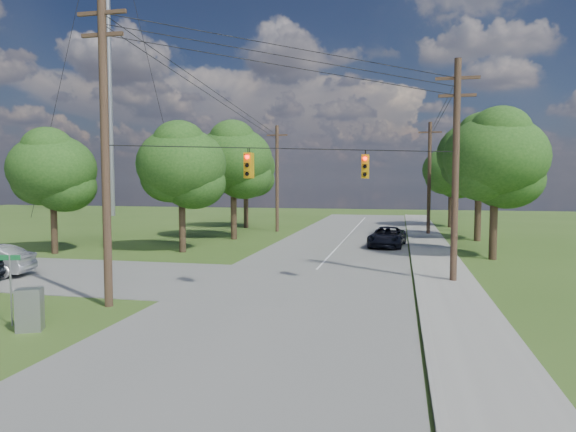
% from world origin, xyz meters
% --- Properties ---
extents(ground, '(140.00, 140.00, 0.00)m').
position_xyz_m(ground, '(0.00, 0.00, 0.00)').
color(ground, '#38571D').
rests_on(ground, ground).
extents(main_road, '(10.00, 100.00, 0.03)m').
position_xyz_m(main_road, '(2.00, 5.00, 0.01)').
color(main_road, gray).
rests_on(main_road, ground).
extents(sidewalk_east, '(2.60, 100.00, 0.12)m').
position_xyz_m(sidewalk_east, '(8.70, 5.00, 0.06)').
color(sidewalk_east, '#9E9C94').
rests_on(sidewalk_east, ground).
extents(pole_sw, '(2.00, 0.32, 12.00)m').
position_xyz_m(pole_sw, '(-4.60, 0.40, 6.23)').
color(pole_sw, '#4D3627').
rests_on(pole_sw, ground).
extents(pole_ne, '(2.00, 0.32, 10.50)m').
position_xyz_m(pole_ne, '(8.90, 8.00, 5.47)').
color(pole_ne, '#4D3627').
rests_on(pole_ne, ground).
extents(pole_north_e, '(2.00, 0.32, 10.00)m').
position_xyz_m(pole_north_e, '(8.90, 30.00, 5.13)').
color(pole_north_e, '#4D3627').
rests_on(pole_north_e, ground).
extents(pole_north_w, '(2.00, 0.32, 10.00)m').
position_xyz_m(pole_north_w, '(-5.00, 30.00, 5.13)').
color(pole_north_w, '#4D3627').
rests_on(pole_north_w, ground).
extents(power_lines, '(13.93, 29.62, 4.93)m').
position_xyz_m(power_lines, '(1.50, 11.54, 9.15)').
color(power_lines, black).
rests_on(power_lines, ground).
extents(traffic_signals, '(4.91, 3.27, 1.05)m').
position_xyz_m(traffic_signals, '(2.55, 4.43, 5.50)').
color(traffic_signals, '#C98C0B').
rests_on(traffic_signals, ground).
extents(radio_mast, '(0.70, 0.70, 45.00)m').
position_xyz_m(radio_mast, '(-32.00, 46.00, 22.50)').
color(radio_mast, gray).
rests_on(radio_mast, ground).
extents(tree_w_near, '(6.00, 6.00, 8.40)m').
position_xyz_m(tree_w_near, '(-8.00, 15.00, 5.92)').
color(tree_w_near, '#473523').
rests_on(tree_w_near, ground).
extents(tree_w_mid, '(6.40, 6.40, 9.22)m').
position_xyz_m(tree_w_mid, '(-7.00, 23.00, 6.58)').
color(tree_w_mid, '#473523').
rests_on(tree_w_mid, ground).
extents(tree_w_far, '(6.00, 6.00, 8.73)m').
position_xyz_m(tree_w_far, '(-9.00, 33.00, 6.25)').
color(tree_w_far, '#473523').
rests_on(tree_w_far, ground).
extents(tree_e_near, '(6.20, 6.20, 8.81)m').
position_xyz_m(tree_e_near, '(12.00, 16.00, 6.25)').
color(tree_e_near, '#473523').
rests_on(tree_e_near, ground).
extents(tree_e_mid, '(6.60, 6.60, 9.64)m').
position_xyz_m(tree_e_mid, '(12.50, 26.00, 6.91)').
color(tree_e_mid, '#473523').
rests_on(tree_e_mid, ground).
extents(tree_e_far, '(5.80, 5.80, 8.32)m').
position_xyz_m(tree_e_far, '(11.50, 38.00, 5.92)').
color(tree_e_far, '#473523').
rests_on(tree_e_far, ground).
extents(tree_cross_n, '(5.60, 5.60, 7.91)m').
position_xyz_m(tree_cross_n, '(-16.00, 12.50, 5.59)').
color(tree_cross_n, '#473523').
rests_on(tree_cross_n, ground).
extents(car_main_north, '(2.86, 5.35, 1.43)m').
position_xyz_m(car_main_north, '(5.50, 20.70, 0.74)').
color(car_main_north, black).
rests_on(car_main_north, main_road).
extents(control_cabinet, '(0.93, 0.82, 1.39)m').
position_xyz_m(control_cabinet, '(-5.28, -3.09, 0.69)').
color(control_cabinet, gray).
rests_on(control_cabinet, ground).
extents(street_name_sign, '(0.71, 0.19, 2.41)m').
position_xyz_m(street_name_sign, '(-6.28, -2.72, 1.56)').
color(street_name_sign, gray).
rests_on(street_name_sign, ground).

